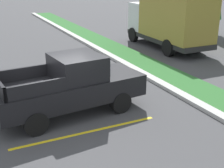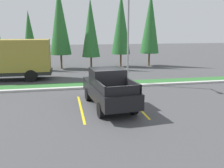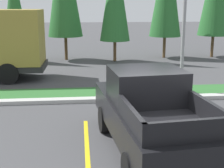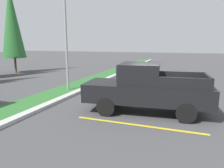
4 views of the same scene
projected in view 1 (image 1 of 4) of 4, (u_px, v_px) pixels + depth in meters
name	position (u px, v px, depth m)	size (l,w,h in m)	color
ground_plane	(60.00, 118.00, 10.62)	(120.00, 120.00, 0.00)	#424244
parking_line_near	(59.00, 98.00, 12.30)	(0.12, 4.80, 0.01)	yellow
parking_line_far	(87.00, 132.00, 9.68)	(0.12, 4.80, 0.01)	yellow
curb_strip	(178.00, 93.00, 12.61)	(56.00, 0.40, 0.15)	#B2B2AD
grass_median	(199.00, 90.00, 13.07)	(56.00, 1.80, 0.06)	#2D662D
pickup_truck_main	(71.00, 86.00, 10.66)	(2.42, 5.39, 2.10)	black
cargo_truck_distant	(169.00, 20.00, 19.60)	(6.84, 2.59, 3.40)	black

